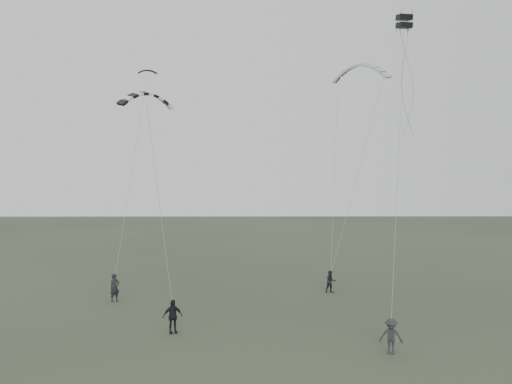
{
  "coord_description": "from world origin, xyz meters",
  "views": [
    {
      "loc": [
        0.37,
        -24.16,
        7.91
      ],
      "look_at": [
        0.64,
        6.14,
        6.85
      ],
      "focal_mm": 35.0,
      "sensor_mm": 36.0,
      "label": 1
    }
  ],
  "objects_px": {
    "kite_striped": "(146,94)",
    "kite_box": "(404,21)",
    "flyer_right": "(331,282)",
    "flyer_center": "(173,316)",
    "flyer_far": "(391,336)",
    "kite_dark_small": "(147,70)",
    "kite_pale_large": "(360,65)",
    "flyer_left": "(115,288)"
  },
  "relations": [
    {
      "from": "flyer_left",
      "to": "flyer_center",
      "type": "relative_size",
      "value": 1.04
    },
    {
      "from": "flyer_left",
      "to": "flyer_center",
      "type": "bearing_deg",
      "value": -98.7
    },
    {
      "from": "flyer_left",
      "to": "flyer_far",
      "type": "relative_size",
      "value": 1.12
    },
    {
      "from": "flyer_right",
      "to": "flyer_center",
      "type": "height_order",
      "value": "flyer_center"
    },
    {
      "from": "flyer_center",
      "to": "kite_pale_large",
      "type": "bearing_deg",
      "value": 26.34
    },
    {
      "from": "flyer_right",
      "to": "kite_pale_large",
      "type": "relative_size",
      "value": 0.32
    },
    {
      "from": "flyer_left",
      "to": "flyer_right",
      "type": "height_order",
      "value": "flyer_left"
    },
    {
      "from": "kite_dark_small",
      "to": "flyer_right",
      "type": "bearing_deg",
      "value": -24.98
    },
    {
      "from": "kite_striped",
      "to": "kite_box",
      "type": "distance_m",
      "value": 14.83
    },
    {
      "from": "flyer_left",
      "to": "kite_box",
      "type": "xyz_separation_m",
      "value": [
        16.98,
        -3.0,
        15.52
      ]
    },
    {
      "from": "flyer_right",
      "to": "kite_pale_large",
      "type": "distance_m",
      "value": 16.84
    },
    {
      "from": "kite_dark_small",
      "to": "kite_box",
      "type": "bearing_deg",
      "value": -36.62
    },
    {
      "from": "flyer_right",
      "to": "kite_pale_large",
      "type": "bearing_deg",
      "value": 50.51
    },
    {
      "from": "flyer_center",
      "to": "flyer_far",
      "type": "relative_size",
      "value": 1.07
    },
    {
      "from": "flyer_center",
      "to": "kite_dark_small",
      "type": "relative_size",
      "value": 1.18
    },
    {
      "from": "kite_pale_large",
      "to": "flyer_far",
      "type": "bearing_deg",
      "value": -66.67
    },
    {
      "from": "flyer_right",
      "to": "kite_dark_small",
      "type": "bearing_deg",
      "value": 149.77
    },
    {
      "from": "flyer_right",
      "to": "flyer_far",
      "type": "bearing_deg",
      "value": -95.98
    },
    {
      "from": "kite_pale_large",
      "to": "kite_striped",
      "type": "bearing_deg",
      "value": -111.85
    },
    {
      "from": "flyer_left",
      "to": "flyer_center",
      "type": "height_order",
      "value": "flyer_left"
    },
    {
      "from": "flyer_center",
      "to": "flyer_left",
      "type": "bearing_deg",
      "value": 104.3
    },
    {
      "from": "flyer_far",
      "to": "kite_dark_small",
      "type": "bearing_deg",
      "value": 148.5
    },
    {
      "from": "kite_dark_small",
      "to": "kite_box",
      "type": "xyz_separation_m",
      "value": [
        16.32,
        -10.04,
        0.64
      ]
    },
    {
      "from": "kite_box",
      "to": "flyer_far",
      "type": "bearing_deg",
      "value": -121.8
    },
    {
      "from": "flyer_right",
      "to": "kite_striped",
      "type": "relative_size",
      "value": 0.48
    },
    {
      "from": "kite_pale_large",
      "to": "kite_dark_small",
      "type": "bearing_deg",
      "value": -146.6
    },
    {
      "from": "kite_dark_small",
      "to": "kite_pale_large",
      "type": "distance_m",
      "value": 16.26
    },
    {
      "from": "kite_dark_small",
      "to": "kite_box",
      "type": "relative_size",
      "value": 1.92
    },
    {
      "from": "flyer_right",
      "to": "kite_striped",
      "type": "xyz_separation_m",
      "value": [
        -11.12,
        -5.32,
        11.66
      ]
    },
    {
      "from": "flyer_left",
      "to": "kite_striped",
      "type": "height_order",
      "value": "kite_striped"
    },
    {
      "from": "flyer_far",
      "to": "flyer_left",
      "type": "bearing_deg",
      "value": 165.68
    },
    {
      "from": "kite_striped",
      "to": "flyer_far",
      "type": "bearing_deg",
      "value": -60.26
    },
    {
      "from": "flyer_left",
      "to": "flyer_right",
      "type": "distance_m",
      "value": 14.0
    },
    {
      "from": "flyer_right",
      "to": "flyer_center",
      "type": "distance_m",
      "value": 12.52
    },
    {
      "from": "flyer_far",
      "to": "kite_box",
      "type": "distance_m",
      "value": 16.94
    },
    {
      "from": "flyer_left",
      "to": "kite_pale_large",
      "type": "height_order",
      "value": "kite_pale_large"
    },
    {
      "from": "kite_striped",
      "to": "kite_pale_large",
      "type": "bearing_deg",
      "value": 4.08
    },
    {
      "from": "kite_pale_large",
      "to": "kite_box",
      "type": "distance_m",
      "value": 10.77
    },
    {
      "from": "flyer_left",
      "to": "kite_dark_small",
      "type": "height_order",
      "value": "kite_dark_small"
    },
    {
      "from": "kite_box",
      "to": "flyer_center",
      "type": "bearing_deg",
      "value": -176.86
    },
    {
      "from": "kite_pale_large",
      "to": "kite_striped",
      "type": "distance_m",
      "value": 18.29
    },
    {
      "from": "flyer_right",
      "to": "kite_dark_small",
      "type": "distance_m",
      "value": 20.53
    }
  ]
}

